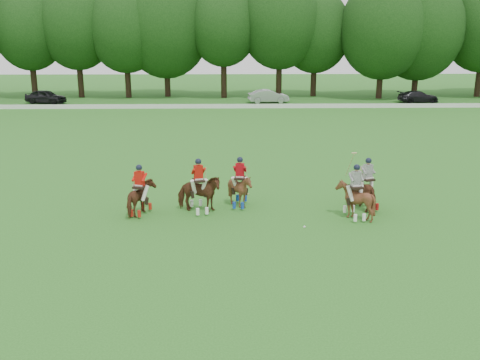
{
  "coord_description": "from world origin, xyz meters",
  "views": [
    {
      "loc": [
        0.27,
        -17.22,
        7.16
      ],
      "look_at": [
        0.81,
        4.2,
        1.4
      ],
      "focal_mm": 40.0,
      "sensor_mm": 36.0,
      "label": 1
    }
  ],
  "objects_px": {
    "car_right": "(418,97)",
    "polo_red_a": "(140,197)",
    "polo_red_b": "(199,193)",
    "car_mid": "(268,96)",
    "polo_stripe_a": "(367,191)",
    "polo_stripe_b": "(355,199)",
    "polo_red_c": "(240,189)",
    "polo_ball": "(304,227)",
    "car_left": "(46,97)"
  },
  "relations": [
    {
      "from": "car_mid",
      "to": "polo_red_c",
      "type": "height_order",
      "value": "polo_red_c"
    },
    {
      "from": "polo_stripe_b",
      "to": "car_left",
      "type": "bearing_deg",
      "value": 122.63
    },
    {
      "from": "car_right",
      "to": "polo_red_a",
      "type": "distance_m",
      "value": 45.98
    },
    {
      "from": "polo_red_c",
      "to": "polo_ball",
      "type": "height_order",
      "value": "polo_red_c"
    },
    {
      "from": "polo_red_b",
      "to": "polo_ball",
      "type": "xyz_separation_m",
      "value": [
        4.17,
        -2.06,
        -0.78
      ]
    },
    {
      "from": "polo_red_a",
      "to": "polo_red_b",
      "type": "bearing_deg",
      "value": 6.72
    },
    {
      "from": "polo_stripe_a",
      "to": "polo_red_a",
      "type": "bearing_deg",
      "value": -176.51
    },
    {
      "from": "polo_red_a",
      "to": "polo_red_b",
      "type": "xyz_separation_m",
      "value": [
        2.4,
        0.28,
        0.07
      ]
    },
    {
      "from": "car_left",
      "to": "polo_red_a",
      "type": "distance_m",
      "value": 41.86
    },
    {
      "from": "car_right",
      "to": "polo_stripe_b",
      "type": "height_order",
      "value": "polo_stripe_b"
    },
    {
      "from": "polo_stripe_a",
      "to": "car_mid",
      "type": "bearing_deg",
      "value": 91.97
    },
    {
      "from": "car_mid",
      "to": "polo_red_b",
      "type": "height_order",
      "value": "polo_red_b"
    },
    {
      "from": "car_left",
      "to": "polo_red_c",
      "type": "xyz_separation_m",
      "value": [
        20.49,
        -37.54,
        0.02
      ]
    },
    {
      "from": "polo_red_b",
      "to": "car_left",
      "type": "bearing_deg",
      "value": 116.12
    },
    {
      "from": "car_right",
      "to": "polo_ball",
      "type": "relative_size",
      "value": 49.73
    },
    {
      "from": "polo_red_b",
      "to": "polo_stripe_a",
      "type": "xyz_separation_m",
      "value": [
        7.15,
        0.3,
        -0.03
      ]
    },
    {
      "from": "car_right",
      "to": "polo_ball",
      "type": "height_order",
      "value": "car_right"
    },
    {
      "from": "polo_stripe_b",
      "to": "polo_red_b",
      "type": "bearing_deg",
      "value": 171.36
    },
    {
      "from": "polo_red_a",
      "to": "polo_red_c",
      "type": "height_order",
      "value": "polo_red_c"
    },
    {
      "from": "polo_stripe_a",
      "to": "polo_red_b",
      "type": "bearing_deg",
      "value": -177.6
    },
    {
      "from": "car_left",
      "to": "polo_red_a",
      "type": "height_order",
      "value": "polo_red_a"
    },
    {
      "from": "car_right",
      "to": "polo_red_a",
      "type": "bearing_deg",
      "value": 142.75
    },
    {
      "from": "car_right",
      "to": "polo_red_b",
      "type": "xyz_separation_m",
      "value": [
        -22.69,
        -38.25,
        0.18
      ]
    },
    {
      "from": "car_right",
      "to": "polo_red_a",
      "type": "relative_size",
      "value": 2.1
    },
    {
      "from": "polo_stripe_b",
      "to": "car_right",
      "type": "bearing_deg",
      "value": 67.38
    },
    {
      "from": "car_mid",
      "to": "polo_red_c",
      "type": "distance_m",
      "value": 37.76
    },
    {
      "from": "polo_red_a",
      "to": "polo_red_c",
      "type": "distance_m",
      "value": 4.25
    },
    {
      "from": "car_mid",
      "to": "car_right",
      "type": "distance_m",
      "value": 16.85
    },
    {
      "from": "polo_stripe_b",
      "to": "car_mid",
      "type": "bearing_deg",
      "value": 90.74
    },
    {
      "from": "polo_red_c",
      "to": "polo_stripe_a",
      "type": "xyz_separation_m",
      "value": [
        5.41,
        -0.41,
        0.01
      ]
    },
    {
      "from": "car_mid",
      "to": "polo_ball",
      "type": "bearing_deg",
      "value": 171.12
    },
    {
      "from": "car_right",
      "to": "polo_stripe_a",
      "type": "distance_m",
      "value": 41.01
    },
    {
      "from": "car_mid",
      "to": "polo_red_c",
      "type": "xyz_separation_m",
      "value": [
        -4.1,
        -37.54,
        0.05
      ]
    },
    {
      "from": "car_left",
      "to": "polo_stripe_a",
      "type": "relative_size",
      "value": 2.02
    },
    {
      "from": "car_right",
      "to": "polo_red_b",
      "type": "relative_size",
      "value": 1.94
    },
    {
      "from": "car_mid",
      "to": "polo_red_a",
      "type": "relative_size",
      "value": 2.1
    },
    {
      "from": "car_mid",
      "to": "polo_red_c",
      "type": "relative_size",
      "value": 2.02
    },
    {
      "from": "car_left",
      "to": "car_right",
      "type": "relative_size",
      "value": 1.0
    },
    {
      "from": "polo_red_b",
      "to": "polo_red_c",
      "type": "relative_size",
      "value": 1.04
    },
    {
      "from": "polo_stripe_a",
      "to": "polo_stripe_b",
      "type": "distance_m",
      "value": 1.5
    },
    {
      "from": "polo_stripe_a",
      "to": "car_right",
      "type": "bearing_deg",
      "value": 67.73
    },
    {
      "from": "car_mid",
      "to": "polo_stripe_a",
      "type": "relative_size",
      "value": 2.01
    },
    {
      "from": "polo_stripe_a",
      "to": "polo_ball",
      "type": "height_order",
      "value": "polo_stripe_a"
    },
    {
      "from": "car_mid",
      "to": "polo_stripe_a",
      "type": "xyz_separation_m",
      "value": [
        1.31,
        -37.95,
        0.06
      ]
    },
    {
      "from": "polo_ball",
      "to": "car_right",
      "type": "bearing_deg",
      "value": 65.32
    },
    {
      "from": "polo_red_b",
      "to": "polo_red_c",
      "type": "height_order",
      "value": "polo_red_b"
    },
    {
      "from": "polo_red_c",
      "to": "car_right",
      "type": "bearing_deg",
      "value": 60.83
    },
    {
      "from": "car_left",
      "to": "polo_stripe_b",
      "type": "bearing_deg",
      "value": -131.11
    },
    {
      "from": "car_mid",
      "to": "polo_red_a",
      "type": "distance_m",
      "value": 39.4
    },
    {
      "from": "car_mid",
      "to": "polo_red_c",
      "type": "bearing_deg",
      "value": 167.26
    }
  ]
}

